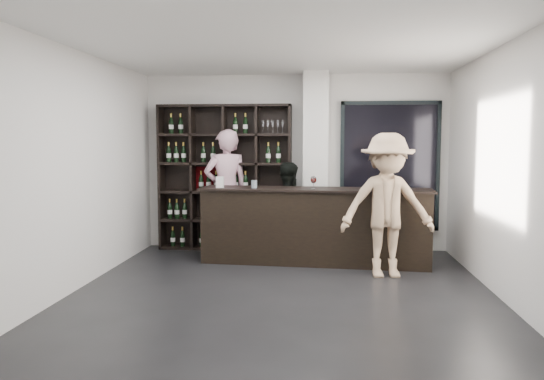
# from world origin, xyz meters

# --- Properties ---
(floor) EXTENTS (5.00, 5.50, 0.01)m
(floor) POSITION_xyz_m (0.00, 0.00, -0.01)
(floor) COLOR black
(floor) RESTS_ON ground
(wine_shelf) EXTENTS (2.20, 0.35, 2.40)m
(wine_shelf) POSITION_xyz_m (-1.15, 2.57, 1.20)
(wine_shelf) COLOR black
(wine_shelf) RESTS_ON floor
(structural_column) EXTENTS (0.40, 0.40, 2.90)m
(structural_column) POSITION_xyz_m (0.35, 2.47, 1.45)
(structural_column) COLOR silver
(structural_column) RESTS_ON floor
(glass_panel) EXTENTS (1.60, 0.08, 2.10)m
(glass_panel) POSITION_xyz_m (1.55, 2.69, 1.40)
(glass_panel) COLOR black
(glass_panel) RESTS_ON floor
(tasting_counter) EXTENTS (3.38, 0.70, 1.11)m
(tasting_counter) POSITION_xyz_m (0.35, 1.66, 0.56)
(tasting_counter) COLOR black
(tasting_counter) RESTS_ON floor
(taster_pink) EXTENTS (0.85, 0.71, 1.99)m
(taster_pink) POSITION_xyz_m (-1.10, 2.40, 1.00)
(taster_pink) COLOR #CD9CAB
(taster_pink) RESTS_ON floor
(taster_black) EXTENTS (0.75, 0.60, 1.48)m
(taster_black) POSITION_xyz_m (-0.10, 2.14, 0.74)
(taster_black) COLOR black
(taster_black) RESTS_ON floor
(customer) EXTENTS (1.30, 0.84, 1.91)m
(customer) POSITION_xyz_m (1.31, 0.97, 0.95)
(customer) COLOR tan
(customer) RESTS_ON floor
(wine_glass) EXTENTS (0.10, 0.10, 0.21)m
(wine_glass) POSITION_xyz_m (0.33, 1.54, 1.22)
(wine_glass) COLOR white
(wine_glass) RESTS_ON tasting_counter
(spit_cup) EXTENTS (0.11, 0.11, 0.11)m
(spit_cup) POSITION_xyz_m (-0.54, 1.61, 1.17)
(spit_cup) COLOR silver
(spit_cup) RESTS_ON tasting_counter
(napkin_stack) EXTENTS (0.13, 0.13, 0.02)m
(napkin_stack) POSITION_xyz_m (1.30, 1.73, 1.12)
(napkin_stack) COLOR white
(napkin_stack) RESTS_ON tasting_counter
(card_stand) EXTENTS (0.11, 0.06, 0.17)m
(card_stand) POSITION_xyz_m (-1.06, 1.63, 1.20)
(card_stand) COLOR white
(card_stand) RESTS_ON tasting_counter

